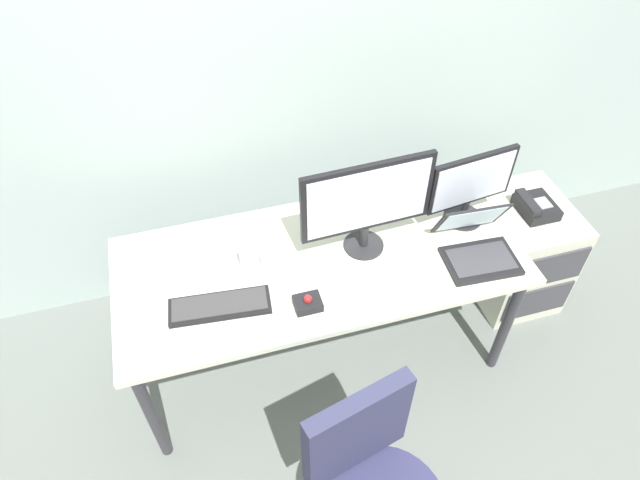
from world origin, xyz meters
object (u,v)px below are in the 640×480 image
Objects in this scene: coffee_mug at (250,257)px; paper_notepad at (140,256)px; file_cabinet at (518,251)px; monitor_side at (471,185)px; monitor_main at (367,202)px; keyboard at (220,306)px; desk_phone at (535,206)px; laptop at (477,245)px; trackball_mouse at (308,303)px.

paper_notepad is (-0.46, 0.18, -0.05)m from coffee_mug.
monitor_side is (-0.44, -0.05, 0.61)m from file_cabinet.
monitor_main reaches higher than keyboard.
keyboard is at bearing -171.47° from desk_phone.
file_cabinet is at bearing 6.98° from monitor_side.
desk_phone is 1.63m from keyboard.
monitor_side is at bearing 77.78° from laptop.
paper_notepad is (-1.47, 0.17, -0.20)m from monitor_side.
paper_notepad is at bearing 167.64° from monitor_main.
desk_phone is at bearing 8.53° from keyboard.
trackball_mouse reaches higher than keyboard.
desk_phone is at bearing -4.00° from paper_notepad.
file_cabinet is at bearing 5.75° from monitor_main.
laptop is 3.19× the size of coffee_mug.
monitor_side is at bearing -173.02° from file_cabinet.
file_cabinet is at bearing 15.33° from trackball_mouse.
monitor_main reaches higher than file_cabinet.
desk_phone is at bearing 14.73° from trackball_mouse.
trackball_mouse reaches higher than file_cabinet.
monitor_main is 0.54m from laptop.
monitor_main is at bearing 13.60° from keyboard.
laptop reaches higher than trackball_mouse.
coffee_mug is at bearing 49.10° from keyboard.
monitor_side reaches higher than paper_notepad.
desk_phone is 1.82× the size of trackball_mouse.
monitor_side is 1.01× the size of keyboard.
keyboard is 0.26m from coffee_mug.
monitor_main is 2.77× the size of paper_notepad.
monitor_side is 3.85× the size of trackball_mouse.
trackball_mouse is (-1.27, -0.35, 0.43)m from file_cabinet.
coffee_mug is (-1.01, -0.01, -0.15)m from monitor_side.
monitor_main is 0.74m from keyboard.
laptop is at bearing 5.70° from trackball_mouse.
keyboard is (-1.62, -0.26, 0.42)m from file_cabinet.
file_cabinet is 1.07× the size of monitor_main.
laptop is (-0.05, -0.22, -0.15)m from monitor_side.
monitor_main is at bearing -175.32° from monitor_side.
laptop is 1.48m from paper_notepad.
keyboard is at bearing -130.90° from coffee_mug.
trackball_mouse is (-0.84, -0.30, -0.18)m from monitor_side.
laptop reaches higher than keyboard.
laptop is (0.46, -0.18, -0.22)m from monitor_main.
laptop is at bearing -151.94° from desk_phone.
desk_phone is 1.00m from monitor_main.
file_cabinet is 1.80× the size of laptop.
coffee_mug reaches higher than file_cabinet.
keyboard is (-1.18, -0.20, -0.19)m from monitor_side.
monitor_side reaches higher than file_cabinet.
laptop is at bearing -15.17° from paper_notepad.
coffee_mug is at bearing 176.65° from monitor_main.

